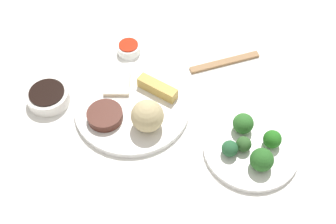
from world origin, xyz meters
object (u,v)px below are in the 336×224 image
Objects in this scene: soy_sauce_bowl at (48,97)px; sauce_ramekin_sweet_and_sour at (129,49)px; broccoli_plate at (251,149)px; main_plate at (132,107)px; chopsticks_pair at (225,62)px.

sauce_ramekin_sweet_and_sour is at bearing -128.01° from soy_sauce_bowl.
broccoli_plate is at bearing 173.69° from soy_sauce_bowl.
broccoli_plate is 3.45× the size of sauce_ramekin_sweet_and_sour.
sauce_ramekin_sweet_and_sour is (0.05, -0.19, 0.01)m from main_plate.
broccoli_plate is 1.12× the size of chopsticks_pair.
sauce_ramekin_sweet_and_sour reaches higher than broccoli_plate.
soy_sauce_bowl reaches higher than chopsticks_pair.
broccoli_plate is 0.45m from sauce_ramekin_sweet_and_sour.
broccoli_plate is (-0.30, 0.07, -0.00)m from main_plate.
chopsticks_pair is (-0.22, -0.20, -0.00)m from main_plate.
sauce_ramekin_sweet_and_sour is (-0.16, -0.21, -0.00)m from soy_sauce_bowl.
broccoli_plate is 0.28m from chopsticks_pair.
soy_sauce_bowl is at bearing -6.31° from broccoli_plate.
main_plate is 2.69× the size of soy_sauce_bowl.
broccoli_plate is at bearing 108.03° from chopsticks_pair.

